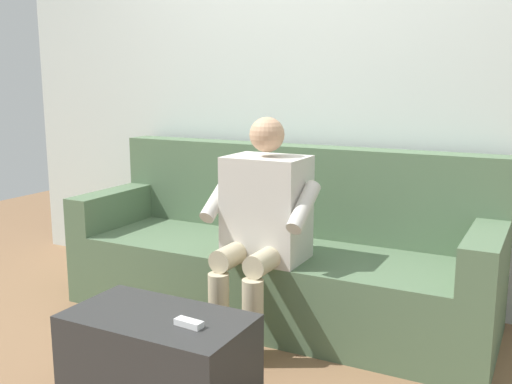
# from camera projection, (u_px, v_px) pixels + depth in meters

# --- Properties ---
(ground_plane) EXTENTS (8.00, 8.00, 0.00)m
(ground_plane) POSITION_uv_depth(u_px,v_px,m) (209.00, 367.00, 2.65)
(ground_plane) COLOR #846042
(back_wall) EXTENTS (4.38, 0.06, 2.45)m
(back_wall) POSITION_uv_depth(u_px,v_px,m) (311.00, 91.00, 3.45)
(back_wall) COLOR silver
(back_wall) RESTS_ON ground
(couch) EXTENTS (2.32, 0.78, 0.92)m
(couch) POSITION_uv_depth(u_px,v_px,m) (279.00, 257.00, 3.25)
(couch) COLOR #516B4C
(couch) RESTS_ON ground
(coffee_table) EXTENTS (0.73, 0.40, 0.39)m
(coffee_table) POSITION_uv_depth(u_px,v_px,m) (159.00, 361.00, 2.30)
(coffee_table) COLOR #2D2D2D
(coffee_table) RESTS_ON ground
(person_solo_seated) EXTENTS (0.54, 0.51, 1.11)m
(person_solo_seated) POSITION_uv_depth(u_px,v_px,m) (262.00, 218.00, 2.84)
(person_solo_seated) COLOR beige
(person_solo_seated) RESTS_ON ground
(remote_white) EXTENTS (0.12, 0.05, 0.02)m
(remote_white) POSITION_uv_depth(u_px,v_px,m) (189.00, 323.00, 2.16)
(remote_white) COLOR white
(remote_white) RESTS_ON coffee_table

